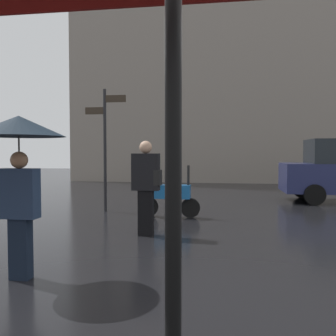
% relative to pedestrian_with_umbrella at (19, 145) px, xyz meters
% --- Properties ---
extents(ground_plane, '(60.00, 60.00, 0.00)m').
position_rel_pedestrian_with_umbrella_xyz_m(ground_plane, '(1.88, -1.05, -1.63)').
color(ground_plane, black).
extents(pedestrian_with_umbrella, '(1.10, 1.10, 1.98)m').
position_rel_pedestrian_with_umbrella_xyz_m(pedestrian_with_umbrella, '(0.00, 0.00, 0.00)').
color(pedestrian_with_umbrella, black).
rests_on(pedestrian_with_umbrella, ground).
extents(pedestrian_with_bag, '(0.54, 0.24, 1.75)m').
position_rel_pedestrian_with_umbrella_xyz_m(pedestrian_with_bag, '(1.03, 2.49, -0.64)').
color(pedestrian_with_bag, black).
rests_on(pedestrian_with_bag, ground).
extents(parked_scooter, '(1.46, 0.32, 1.23)m').
position_rel_pedestrian_with_umbrella_xyz_m(parked_scooter, '(1.12, 4.45, -1.07)').
color(parked_scooter, black).
rests_on(parked_scooter, ground).
extents(street_signpost, '(1.08, 0.08, 3.17)m').
position_rel_pedestrian_with_umbrella_xyz_m(street_signpost, '(-0.60, 5.02, 0.29)').
color(street_signpost, black).
rests_on(street_signpost, ground).
extents(building_block, '(14.99, 2.15, 14.60)m').
position_rel_pedestrian_with_umbrella_xyz_m(building_block, '(1.88, 15.32, 5.67)').
color(building_block, gray).
rests_on(building_block, ground).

